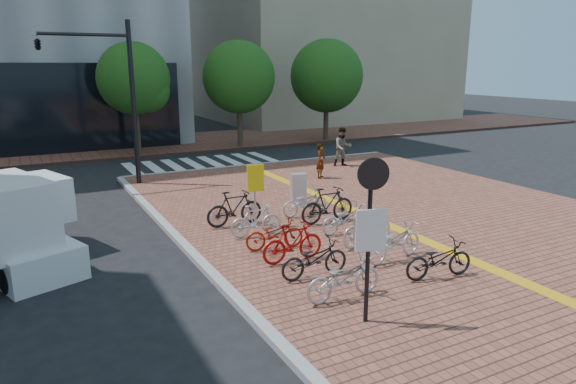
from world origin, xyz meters
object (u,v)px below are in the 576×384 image
bike_9 (346,218)px  notice_sign (371,221)px  utility_box (298,189)px  bike_10 (328,205)px  bike_1 (314,259)px  bike_0 (343,278)px  bike_7 (395,242)px  bike_11 (305,202)px  bike_3 (275,234)px  bike_5 (235,208)px  bike_8 (368,228)px  bike_4 (256,220)px  pedestrian_a (321,161)px  traffic_light_pole (91,73)px  bike_6 (439,259)px  pedestrian_b (343,147)px  bike_2 (293,242)px  box_truck (15,225)px  yellow_sign (255,184)px

bike_9 → notice_sign: size_ratio=0.52×
utility_box → notice_sign: bearing=-110.0°
bike_10 → utility_box: 2.20m
bike_1 → bike_0: bearing=179.4°
bike_7 → bike_11: bike_7 is taller
bike_0 → bike_3: bike_0 is taller
bike_5 → notice_sign: bearing=178.2°
bike_5 → bike_8: 4.18m
bike_4 → pedestrian_a: size_ratio=1.04×
pedestrian_a → traffic_light_pole: (-8.64, 2.71, 3.70)m
bike_4 → bike_5: (-0.16, 1.23, 0.07)m
utility_box → bike_1: bearing=-115.5°
bike_6 → traffic_light_pole: size_ratio=0.26×
bike_7 → bike_8: 1.16m
bike_8 → bike_10: bearing=-9.2°
bike_0 → pedestrian_b: (8.06, 12.10, 0.46)m
bike_2 → bike_8: (2.32, 0.06, 0.01)m
bike_8 → pedestrian_b: 11.25m
bike_6 → bike_11: bike_6 is taller
bike_2 → utility_box: utility_box is taller
bike_0 → bike_7: bike_7 is taller
utility_box → bike_4: bearing=-138.7°
bike_1 → bike_3: 2.08m
bike_7 → traffic_light_pole: 13.48m
bike_7 → traffic_light_pole: (-5.29, 11.74, 3.97)m
pedestrian_a → bike_9: bearing=-155.6°
pedestrian_a → bike_5: bearing=177.9°
bike_1 → bike_10: 4.25m
bike_3 → bike_4: size_ratio=1.02×
bike_10 → utility_box: bearing=-5.8°
notice_sign → bike_7: bearing=42.3°
bike_1 → bike_10: (2.50, 3.43, 0.12)m
bike_11 → box_truck: bearing=89.5°
bike_3 → pedestrian_b: 11.88m
yellow_sign → bike_9: bearing=-41.8°
bike_5 → bike_7: size_ratio=0.99×
bike_3 → bike_0: bearing=-172.8°
bike_8 → bike_0: bearing=130.2°
bike_7 → bike_4: bearing=26.0°
bike_2 → bike_9: (2.44, 1.27, -0.07)m
bike_9 → pedestrian_a: 7.41m
bike_6 → notice_sign: notice_sign is taller
bike_6 → bike_8: 2.51m
bike_4 → bike_10: (2.49, 0.15, 0.09)m
bike_9 → bike_8: bearing=172.3°
bike_2 → bike_5: (-0.16, 3.43, 0.04)m
bike_10 → utility_box: size_ratio=1.67×
bike_2 → bike_6: size_ratio=0.98×
bike_9 → bike_11: 2.08m
bike_6 → notice_sign: (-2.71, -0.95, 1.56)m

